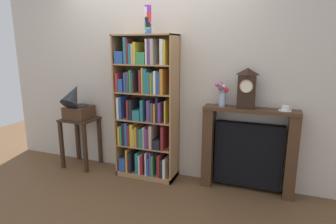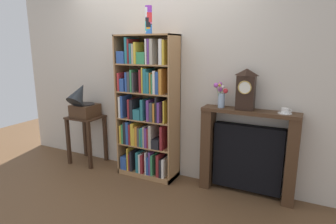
{
  "view_description": "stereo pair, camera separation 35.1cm",
  "coord_description": "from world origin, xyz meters",
  "px_view_note": "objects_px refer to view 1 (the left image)",
  "views": [
    {
      "loc": [
        1.51,
        -3.14,
        1.67
      ],
      "look_at": [
        0.29,
        0.07,
        0.88
      ],
      "focal_mm": 30.62,
      "sensor_mm": 36.0,
      "label": 1
    },
    {
      "loc": [
        1.83,
        -3.0,
        1.67
      ],
      "look_at": [
        0.29,
        0.07,
        0.88
      ],
      "focal_mm": 30.62,
      "sensor_mm": 36.0,
      "label": 2
    }
  ],
  "objects_px": {
    "bookshelf": "(145,113)",
    "teacup_with_saucer": "(285,109)",
    "cup_stack": "(148,20)",
    "fireplace_mantel": "(248,150)",
    "side_table_left": "(80,133)",
    "gramophone": "(76,104)",
    "mantel_clock": "(247,88)",
    "flower_vase": "(222,94)"
  },
  "relations": [
    {
      "from": "side_table_left",
      "to": "fireplace_mantel",
      "type": "xyz_separation_m",
      "value": [
        2.28,
        0.11,
        0.0
      ]
    },
    {
      "from": "cup_stack",
      "to": "gramophone",
      "type": "bearing_deg",
      "value": -177.41
    },
    {
      "from": "bookshelf",
      "to": "cup_stack",
      "type": "relative_size",
      "value": 5.64
    },
    {
      "from": "fireplace_mantel",
      "to": "mantel_clock",
      "type": "bearing_deg",
      "value": -160.23
    },
    {
      "from": "gramophone",
      "to": "teacup_with_saucer",
      "type": "height_order",
      "value": "gramophone"
    },
    {
      "from": "bookshelf",
      "to": "mantel_clock",
      "type": "relative_size",
      "value": 4.04
    },
    {
      "from": "gramophone",
      "to": "mantel_clock",
      "type": "relative_size",
      "value": 1.19
    },
    {
      "from": "bookshelf",
      "to": "mantel_clock",
      "type": "height_order",
      "value": "bookshelf"
    },
    {
      "from": "fireplace_mantel",
      "to": "cup_stack",
      "type": "bearing_deg",
      "value": -175.04
    },
    {
      "from": "fireplace_mantel",
      "to": "teacup_with_saucer",
      "type": "height_order",
      "value": "teacup_with_saucer"
    },
    {
      "from": "gramophone",
      "to": "teacup_with_saucer",
      "type": "relative_size",
      "value": 3.83
    },
    {
      "from": "flower_vase",
      "to": "side_table_left",
      "type": "bearing_deg",
      "value": -177.38
    },
    {
      "from": "side_table_left",
      "to": "teacup_with_saucer",
      "type": "height_order",
      "value": "teacup_with_saucer"
    },
    {
      "from": "cup_stack",
      "to": "gramophone",
      "type": "height_order",
      "value": "cup_stack"
    },
    {
      "from": "bookshelf",
      "to": "side_table_left",
      "type": "distance_m",
      "value": 1.06
    },
    {
      "from": "mantel_clock",
      "to": "teacup_with_saucer",
      "type": "distance_m",
      "value": 0.46
    },
    {
      "from": "cup_stack",
      "to": "mantel_clock",
      "type": "relative_size",
      "value": 0.72
    },
    {
      "from": "side_table_left",
      "to": "flower_vase",
      "type": "xyz_separation_m",
      "value": [
        1.95,
        0.09,
        0.65
      ]
    },
    {
      "from": "bookshelf",
      "to": "teacup_with_saucer",
      "type": "bearing_deg",
      "value": 2.09
    },
    {
      "from": "side_table_left",
      "to": "teacup_with_saucer",
      "type": "xyz_separation_m",
      "value": [
        2.63,
        0.09,
        0.53
      ]
    },
    {
      "from": "bookshelf",
      "to": "teacup_with_saucer",
      "type": "distance_m",
      "value": 1.64
    },
    {
      "from": "bookshelf",
      "to": "flower_vase",
      "type": "distance_m",
      "value": 0.99
    },
    {
      "from": "bookshelf",
      "to": "cup_stack",
      "type": "height_order",
      "value": "cup_stack"
    },
    {
      "from": "teacup_with_saucer",
      "to": "bookshelf",
      "type": "bearing_deg",
      "value": -177.91
    },
    {
      "from": "cup_stack",
      "to": "mantel_clock",
      "type": "xyz_separation_m",
      "value": [
        1.15,
        0.08,
        -0.75
      ]
    },
    {
      "from": "cup_stack",
      "to": "teacup_with_saucer",
      "type": "bearing_deg",
      "value": 3.16
    },
    {
      "from": "cup_stack",
      "to": "fireplace_mantel",
      "type": "height_order",
      "value": "cup_stack"
    },
    {
      "from": "bookshelf",
      "to": "fireplace_mantel",
      "type": "height_order",
      "value": "bookshelf"
    },
    {
      "from": "side_table_left",
      "to": "bookshelf",
      "type": "bearing_deg",
      "value": 1.67
    },
    {
      "from": "bookshelf",
      "to": "cup_stack",
      "type": "bearing_deg",
      "value": -21.57
    },
    {
      "from": "bookshelf",
      "to": "gramophone",
      "type": "relative_size",
      "value": 3.4
    },
    {
      "from": "fireplace_mantel",
      "to": "gramophone",
      "type": "bearing_deg",
      "value": -176.15
    },
    {
      "from": "fireplace_mantel",
      "to": "flower_vase",
      "type": "height_order",
      "value": "flower_vase"
    },
    {
      "from": "flower_vase",
      "to": "mantel_clock",
      "type": "bearing_deg",
      "value": -0.59
    },
    {
      "from": "cup_stack",
      "to": "side_table_left",
      "type": "bearing_deg",
      "value": -179.88
    },
    {
      "from": "gramophone",
      "to": "fireplace_mantel",
      "type": "height_order",
      "value": "gramophone"
    },
    {
      "from": "bookshelf",
      "to": "cup_stack",
      "type": "xyz_separation_m",
      "value": [
        0.07,
        -0.03,
        1.12
      ]
    },
    {
      "from": "side_table_left",
      "to": "fireplace_mantel",
      "type": "distance_m",
      "value": 2.28
    },
    {
      "from": "bookshelf",
      "to": "gramophone",
      "type": "height_order",
      "value": "bookshelf"
    },
    {
      "from": "gramophone",
      "to": "mantel_clock",
      "type": "height_order",
      "value": "mantel_clock"
    },
    {
      "from": "bookshelf",
      "to": "teacup_with_saucer",
      "type": "height_order",
      "value": "bookshelf"
    },
    {
      "from": "gramophone",
      "to": "fireplace_mantel",
      "type": "xyz_separation_m",
      "value": [
        2.28,
        0.15,
        -0.41
      ]
    }
  ]
}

